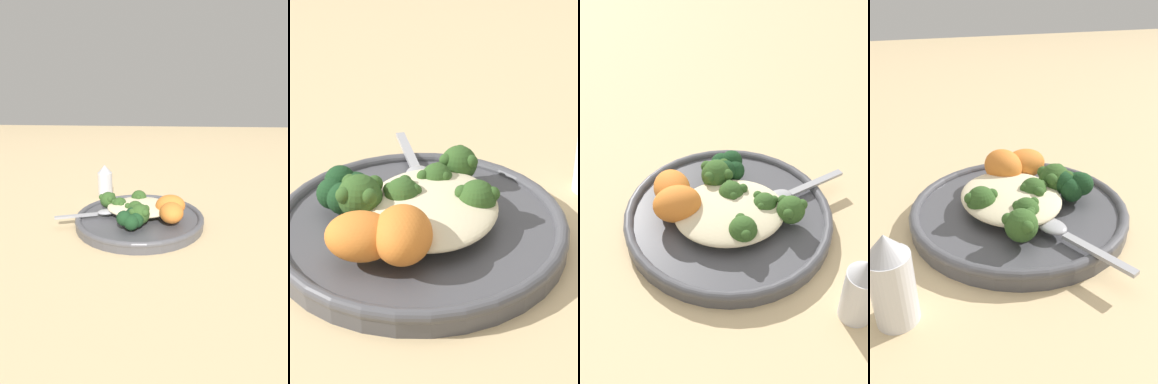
# 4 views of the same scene
# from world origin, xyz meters

# --- Properties ---
(ground_plane) EXTENTS (4.00, 4.00, 0.00)m
(ground_plane) POSITION_xyz_m (0.00, 0.00, 0.00)
(ground_plane) COLOR #D6B784
(plate) EXTENTS (0.25, 0.25, 0.02)m
(plate) POSITION_xyz_m (0.01, -0.01, 0.01)
(plate) COLOR #4C4C51
(plate) RESTS_ON ground_plane
(quinoa_mound) EXTENTS (0.13, 0.11, 0.02)m
(quinoa_mound) POSITION_xyz_m (0.01, 0.00, 0.03)
(quinoa_mound) COLOR beige
(quinoa_mound) RESTS_ON plate
(broccoli_stalk_0) EXTENTS (0.07, 0.08, 0.03)m
(broccoli_stalk_0) POSITION_xyz_m (0.01, 0.03, 0.04)
(broccoli_stalk_0) COLOR #9EBC66
(broccoli_stalk_0) RESTS_ON plate
(broccoli_stalk_1) EXTENTS (0.13, 0.05, 0.03)m
(broccoli_stalk_1) POSITION_xyz_m (-0.04, 0.01, 0.04)
(broccoli_stalk_1) COLOR #9EBC66
(broccoli_stalk_1) RESTS_ON plate
(broccoli_stalk_2) EXTENTS (0.12, 0.03, 0.03)m
(broccoli_stalk_2) POSITION_xyz_m (-0.02, -0.00, 0.03)
(broccoli_stalk_2) COLOR #9EBC66
(broccoli_stalk_2) RESTS_ON plate
(broccoli_stalk_3) EXTENTS (0.08, 0.05, 0.03)m
(broccoli_stalk_3) POSITION_xyz_m (0.01, -0.02, 0.04)
(broccoli_stalk_3) COLOR #9EBC66
(broccoli_stalk_3) RESTS_ON plate
(broccoli_stalk_4) EXTENTS (0.05, 0.08, 0.04)m
(broccoli_stalk_4) POSITION_xyz_m (0.01, -0.05, 0.04)
(broccoli_stalk_4) COLOR #9EBC66
(broccoli_stalk_4) RESTS_ON plate
(sweet_potato_chunk_0) EXTENTS (0.05, 0.06, 0.04)m
(sweet_potato_chunk_0) POSITION_xyz_m (0.07, -0.05, 0.04)
(sweet_potato_chunk_0) COLOR orange
(sweet_potato_chunk_0) RESTS_ON plate
(sweet_potato_chunk_1) EXTENTS (0.06, 0.05, 0.04)m
(sweet_potato_chunk_1) POSITION_xyz_m (0.07, -0.01, 0.04)
(sweet_potato_chunk_1) COLOR orange
(sweet_potato_chunk_1) RESTS_ON plate
(kale_tuft) EXTENTS (0.05, 0.05, 0.03)m
(kale_tuft) POSITION_xyz_m (-0.00, -0.07, 0.04)
(kale_tuft) COLOR #193D1E
(kale_tuft) RESTS_ON plate
(spoon) EXTENTS (0.11, 0.06, 0.01)m
(spoon) POSITION_xyz_m (-0.07, -0.02, 0.03)
(spoon) COLOR #A3A3A8
(spoon) RESTS_ON plate
(salt_shaker) EXTENTS (0.04, 0.04, 0.08)m
(salt_shaker) POSITION_xyz_m (-0.10, 0.14, 0.04)
(salt_shaker) COLOR silver
(salt_shaker) RESTS_ON ground_plane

